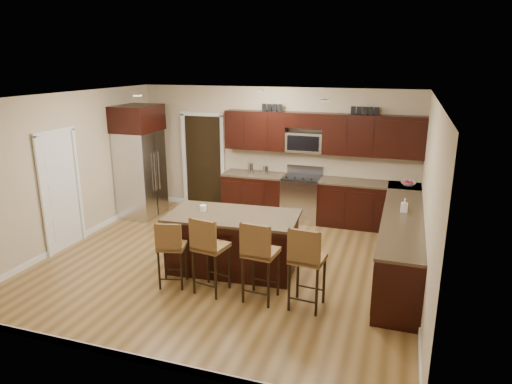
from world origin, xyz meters
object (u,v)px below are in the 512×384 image
(stool_left, at_px, (171,246))
(stool_right, at_px, (259,253))
(refrigerator, at_px, (140,160))
(stool_extra, at_px, (306,259))
(island, at_px, (233,244))
(range, at_px, (301,198))
(stool_mid, at_px, (208,247))

(stool_left, xyz_separation_m, stool_right, (1.34, -0.01, 0.09))
(refrigerator, bearing_deg, stool_extra, -33.21)
(island, relative_size, refrigerator, 0.89)
(range, xyz_separation_m, refrigerator, (-3.30, -0.78, 0.73))
(refrigerator, relative_size, stool_extra, 2.01)
(island, relative_size, stool_extra, 1.79)
(range, bearing_deg, stool_right, -86.66)
(stool_right, distance_m, stool_extra, 0.65)
(stool_mid, distance_m, stool_extra, 1.39)
(stool_left, relative_size, stool_extra, 0.87)
(stool_right, xyz_separation_m, stool_extra, (0.65, 0.00, 0.00))
(refrigerator, bearing_deg, range, 13.23)
(stool_left, height_order, stool_right, stool_right)
(stool_right, xyz_separation_m, refrigerator, (-3.50, 2.72, 0.48))
(stool_mid, relative_size, stool_extra, 0.98)
(stool_mid, xyz_separation_m, refrigerator, (-2.76, 2.72, 0.49))
(stool_mid, bearing_deg, stool_left, -171.36)
(island, distance_m, refrigerator, 3.45)
(stool_mid, bearing_deg, range, 90.65)
(island, height_order, stool_right, stool_right)
(stool_mid, bearing_deg, stool_extra, 9.37)
(island, xyz_separation_m, refrigerator, (-2.80, 1.87, 0.78))
(island, distance_m, stool_mid, 0.89)
(island, bearing_deg, stool_mid, -96.96)
(stool_left, xyz_separation_m, refrigerator, (-2.16, 2.71, 0.57))
(stool_right, bearing_deg, stool_extra, 4.47)
(stool_right, bearing_deg, stool_mid, -175.69)
(range, bearing_deg, stool_extra, -76.27)
(island, height_order, stool_extra, stool_extra)
(range, xyz_separation_m, stool_mid, (-0.54, -3.49, 0.24))
(stool_mid, xyz_separation_m, stool_extra, (1.39, -0.00, 0.01))
(range, bearing_deg, stool_left, -108.08)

